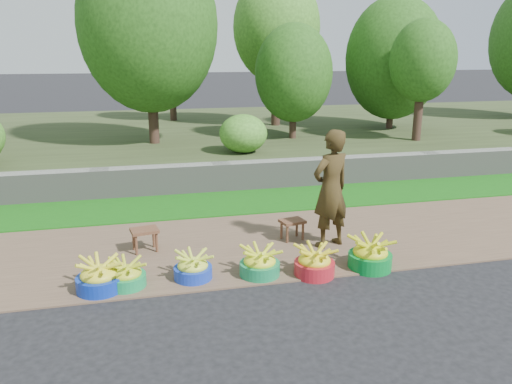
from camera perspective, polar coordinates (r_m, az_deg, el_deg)
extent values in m
plane|color=black|center=(5.88, 2.60, -10.46)|extent=(120.00, 120.00, 0.00)
cube|color=brown|center=(6.99, -0.18, -5.98)|extent=(80.00, 2.50, 0.02)
cube|color=#155E10|center=(8.84, -3.09, -1.21)|extent=(80.00, 1.50, 0.04)
cube|color=gray|center=(9.58, -4.01, 1.70)|extent=(80.00, 0.35, 0.55)
cube|color=#354121|center=(14.34, -7.18, 6.25)|extent=(80.00, 10.00, 0.50)
cylinder|color=#36241B|center=(12.78, 18.07, 8.80)|extent=(0.21, 0.21, 1.42)
ellipsoid|color=#285A18|center=(12.71, 18.53, 14.05)|extent=(1.54, 1.54, 1.93)
cylinder|color=#36241B|center=(12.54, 4.24, 8.47)|extent=(0.17, 0.17, 1.02)
ellipsoid|color=#285A18|center=(12.45, 4.34, 13.40)|extent=(1.89, 1.89, 2.36)
cylinder|color=#36241B|center=(14.74, 2.29, 11.52)|extent=(0.26, 0.26, 2.01)
ellipsoid|color=#478829|center=(14.72, 2.36, 18.28)|extent=(2.45, 2.45, 3.06)
cylinder|color=#36241B|center=(14.66, 15.12, 9.23)|extent=(0.18, 0.18, 1.12)
ellipsoid|color=#285A18|center=(14.58, 15.51, 14.51)|extent=(2.65, 2.65, 3.31)
cylinder|color=#36241B|center=(12.01, -11.72, 9.58)|extent=(0.23, 0.23, 1.73)
ellipsoid|color=#285A18|center=(11.96, -12.22, 18.18)|extent=(3.12, 3.12, 3.90)
cylinder|color=#36241B|center=(16.00, -9.50, 10.60)|extent=(0.21, 0.21, 1.42)
ellipsoid|color=#478829|center=(15.94, -9.71, 15.04)|extent=(1.77, 1.77, 2.21)
ellipsoid|color=#478829|center=(10.70, -1.47, 6.69)|extent=(1.02, 1.02, 0.82)
cylinder|color=#0D2EA8|center=(5.94, -17.40, -9.97)|extent=(0.52, 0.52, 0.19)
ellipsoid|color=yellow|center=(5.88, -17.52, -8.70)|extent=(0.45, 0.45, 0.30)
cylinder|color=#168C4A|center=(5.95, -14.59, -9.82)|extent=(0.45, 0.45, 0.16)
ellipsoid|color=gold|center=(5.90, -14.67, -8.72)|extent=(0.39, 0.39, 0.25)
cylinder|color=#1734B5|center=(6.00, -7.20, -9.19)|extent=(0.45, 0.45, 0.16)
ellipsoid|color=#CEE239|center=(5.95, -7.24, -8.08)|extent=(0.40, 0.40, 0.26)
cylinder|color=#167E49|center=(6.04, 0.42, -8.82)|extent=(0.48, 0.48, 0.17)
ellipsoid|color=#D8EA24|center=(5.98, 0.43, -7.64)|extent=(0.43, 0.43, 0.28)
cylinder|color=#AC1A25|center=(6.10, 6.67, -8.67)|extent=(0.49, 0.49, 0.18)
ellipsoid|color=yellow|center=(6.04, 6.71, -7.49)|extent=(0.43, 0.43, 0.28)
cylinder|color=#05782A|center=(6.40, 12.87, -7.69)|extent=(0.54, 0.54, 0.19)
ellipsoid|color=#C9CE18|center=(6.34, 12.96, -6.44)|extent=(0.47, 0.47, 0.31)
cube|color=brown|center=(6.79, -12.63, -4.32)|extent=(0.39, 0.33, 0.04)
cylinder|color=brown|center=(6.74, -13.52, -5.95)|extent=(0.04, 0.04, 0.27)
cylinder|color=brown|center=(6.79, -11.28, -5.66)|extent=(0.04, 0.04, 0.27)
cylinder|color=brown|center=(6.91, -13.80, -5.41)|extent=(0.04, 0.04, 0.27)
cylinder|color=brown|center=(6.96, -11.61, -5.14)|extent=(0.04, 0.04, 0.27)
cube|color=brown|center=(7.06, 4.17, -3.36)|extent=(0.37, 0.31, 0.04)
cylinder|color=brown|center=(6.98, 3.60, -4.84)|extent=(0.03, 0.03, 0.25)
cylinder|color=brown|center=(7.10, 5.38, -4.52)|extent=(0.03, 0.03, 0.25)
cylinder|color=brown|center=(7.12, 2.92, -4.40)|extent=(0.03, 0.03, 0.25)
cylinder|color=brown|center=(7.24, 4.68, -4.10)|extent=(0.03, 0.03, 0.25)
imported|color=black|center=(6.74, 8.54, 0.33)|extent=(0.69, 0.57, 1.61)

